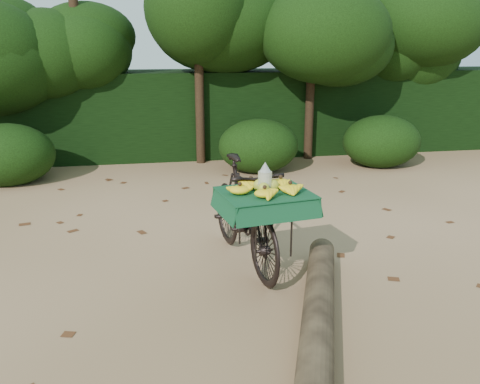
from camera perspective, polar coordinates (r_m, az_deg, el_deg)
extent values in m
plane|color=tan|center=(5.53, -3.61, -9.09)|extent=(80.00, 80.00, 0.00)
imported|color=black|center=(5.56, 0.46, -2.34)|extent=(0.85, 2.03, 1.18)
cube|color=black|center=(4.91, 2.85, -0.27)|extent=(0.50, 0.58, 0.03)
cube|color=#134823|center=(4.90, 2.85, -0.06)|extent=(0.95, 0.83, 0.01)
ellipsoid|color=#A3A427|center=(4.92, 3.75, 0.72)|extent=(0.11, 0.09, 0.12)
ellipsoid|color=#A3A427|center=(4.93, 2.15, 0.77)|extent=(0.11, 0.09, 0.12)
ellipsoid|color=#A3A427|center=(4.82, 2.68, 0.40)|extent=(0.11, 0.09, 0.12)
cylinder|color=#EAE5C6|center=(4.88, 2.82, 1.30)|extent=(0.14, 0.14, 0.18)
cylinder|color=brown|center=(4.15, 8.58, -16.45)|extent=(1.58, 3.64, 0.27)
cube|color=black|center=(11.37, -7.61, 8.78)|extent=(26.00, 1.80, 1.80)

